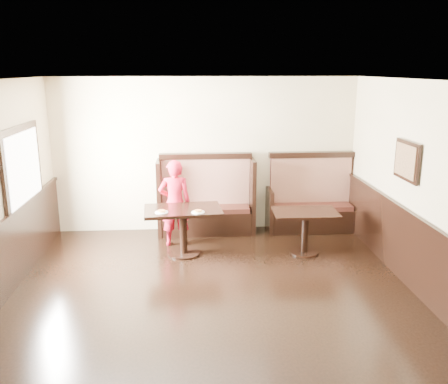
{
  "coord_description": "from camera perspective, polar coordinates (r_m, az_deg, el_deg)",
  "views": [
    {
      "loc": [
        -0.27,
        -5.03,
        2.93
      ],
      "look_at": [
        0.26,
        2.35,
        1.0
      ],
      "focal_mm": 38.0,
      "sensor_mm": 36.0,
      "label": 1
    }
  ],
  "objects": [
    {
      "name": "child",
      "position": [
        8.01,
        -5.93,
        -1.34
      ],
      "size": [
        0.56,
        0.38,
        1.48
      ],
      "primitive_type": "imported",
      "rotation": [
        0.0,
        0.0,
        3.2
      ],
      "color": "red",
      "rests_on": "ground"
    },
    {
      "name": "table_main",
      "position": [
        7.61,
        -4.94,
        -3.32
      ],
      "size": [
        1.27,
        0.85,
        0.77
      ],
      "rotation": [
        0.0,
        0.0,
        0.08
      ],
      "color": "black",
      "rests_on": "ground"
    },
    {
      "name": "booth_neighbor",
      "position": [
        8.96,
        10.42,
        -1.5
      ],
      "size": [
        1.65,
        0.72,
        1.45
      ],
      "color": "black",
      "rests_on": "ground"
    },
    {
      "name": "pizza_plate_left",
      "position": [
        7.39,
        -7.53,
        -2.37
      ],
      "size": [
        0.2,
        0.2,
        0.04
      ],
      "color": "white",
      "rests_on": "table_main"
    },
    {
      "name": "room_shell",
      "position": [
        5.78,
        -4.07,
        -8.48
      ],
      "size": [
        7.0,
        7.0,
        7.0
      ],
      "color": "beige",
      "rests_on": "ground"
    },
    {
      "name": "ground",
      "position": [
        5.83,
        -0.9,
        -15.57
      ],
      "size": [
        7.0,
        7.0,
        0.0
      ],
      "primitive_type": "plane",
      "color": "black",
      "rests_on": "ground"
    },
    {
      "name": "booth_main",
      "position": [
        8.67,
        -2.15,
        -1.48
      ],
      "size": [
        1.75,
        0.72,
        1.45
      ],
      "color": "black",
      "rests_on": "ground"
    },
    {
      "name": "table_neighbor",
      "position": [
        7.78,
        9.74,
        -3.57
      ],
      "size": [
        1.04,
        0.69,
        0.71
      ],
      "rotation": [
        0.0,
        0.0,
        -0.03
      ],
      "color": "black",
      "rests_on": "ground"
    },
    {
      "name": "pizza_plate_right",
      "position": [
        7.35,
        -3.14,
        -2.37
      ],
      "size": [
        0.21,
        0.21,
        0.04
      ],
      "color": "white",
      "rests_on": "table_main"
    }
  ]
}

